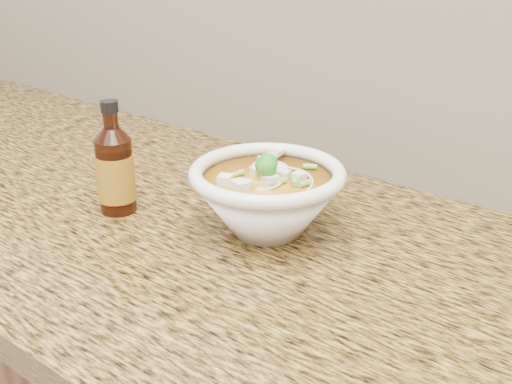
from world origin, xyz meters
The scene contains 3 objects.
counter_slab centered at (0.00, 1.68, 0.88)m, with size 4.00×0.68×0.04m, color olive.
soup_bowl centered at (-0.14, 1.71, 0.95)m, with size 0.22×0.24×0.12m.
hot_sauce_bottle centered at (-0.36, 1.62, 0.96)m, with size 0.06×0.06×0.17m.
Camera 1 is at (0.36, 1.06, 1.31)m, focal length 45.00 mm.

